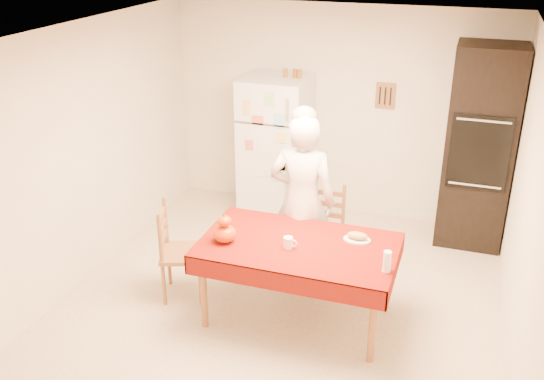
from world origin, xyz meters
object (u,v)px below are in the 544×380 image
at_px(chair_far, 323,227).
at_px(wine_glass, 387,261).
at_px(dining_table, 298,251).
at_px(chair_left, 176,248).
at_px(pumpkin_lower, 225,234).
at_px(oven_cabinet, 479,148).
at_px(refrigerator, 275,148).
at_px(coffee_mug, 288,243).
at_px(bread_plate, 357,240).
at_px(seated_woman, 302,201).

height_order(chair_far, wine_glass, chair_far).
relative_size(dining_table, chair_left, 1.79).
bearing_deg(pumpkin_lower, wine_glass, -1.71).
xyz_separation_m(oven_cabinet, wine_glass, (-0.61, -2.25, -0.25)).
xyz_separation_m(refrigerator, dining_table, (0.88, -2.00, -0.16)).
xyz_separation_m(chair_left, wine_glass, (1.99, -0.20, 0.34)).
xyz_separation_m(oven_cabinet, pumpkin_lower, (-2.02, -2.21, -0.26)).
bearing_deg(pumpkin_lower, chair_far, 58.31).
bearing_deg(oven_cabinet, coffee_mug, -124.39).
bearing_deg(wine_glass, pumpkin_lower, 178.29).
xyz_separation_m(chair_far, wine_glass, (0.78, -1.06, 0.34)).
relative_size(dining_table, wine_glass, 9.66).
bearing_deg(chair_far, bread_plate, -55.29).
bearing_deg(chair_left, dining_table, -109.74).
bearing_deg(chair_far, dining_table, -91.63).
xyz_separation_m(seated_woman, wine_glass, (0.93, -0.81, -0.03)).
relative_size(seated_woman, coffee_mug, 17.53).
bearing_deg(coffee_mug, oven_cabinet, 55.61).
bearing_deg(coffee_mug, refrigerator, 111.15).
xyz_separation_m(oven_cabinet, chair_left, (-2.60, -2.05, -0.59)).
relative_size(refrigerator, wine_glass, 9.66).
height_order(oven_cabinet, pumpkin_lower, oven_cabinet).
distance_m(oven_cabinet, dining_table, 2.52).
bearing_deg(bread_plate, chair_far, 125.79).
distance_m(coffee_mug, wine_glass, 0.86).
xyz_separation_m(wine_glass, bread_plate, (-0.32, 0.42, -0.08)).
bearing_deg(bread_plate, oven_cabinet, 62.99).
bearing_deg(refrigerator, dining_table, -66.38).
relative_size(chair_left, coffee_mug, 9.50).
bearing_deg(wine_glass, seated_woman, 138.95).
height_order(dining_table, pumpkin_lower, pumpkin_lower).
bearing_deg(seated_woman, wine_glass, 136.33).
height_order(wine_glass, bread_plate, wine_glass).
relative_size(chair_far, bread_plate, 3.96).
bearing_deg(pumpkin_lower, bread_plate, 19.17).
relative_size(chair_far, coffee_mug, 9.50).
distance_m(chair_far, pumpkin_lower, 1.24).
xyz_separation_m(dining_table, seated_woman, (-0.14, 0.61, 0.18)).
bearing_deg(oven_cabinet, bread_plate, -117.01).
bearing_deg(pumpkin_lower, coffee_mug, 6.95).
distance_m(refrigerator, pumpkin_lower, 2.18).
distance_m(refrigerator, coffee_mug, 2.25).
bearing_deg(dining_table, bread_plate, 24.77).
distance_m(chair_far, chair_left, 1.48).
relative_size(chair_far, seated_woman, 0.54).
xyz_separation_m(chair_far, coffee_mug, (-0.07, -0.95, 0.30)).
xyz_separation_m(dining_table, coffee_mug, (-0.06, -0.09, 0.12)).
bearing_deg(chair_far, coffee_mug, -95.47).
bearing_deg(chair_far, refrigerator, 126.53).
xyz_separation_m(oven_cabinet, dining_table, (-1.40, -2.05, -0.41)).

